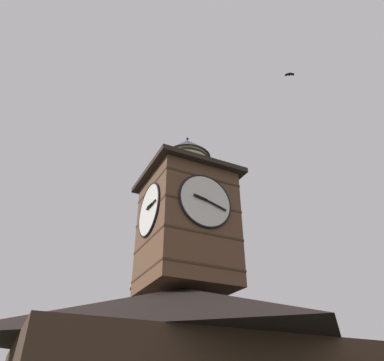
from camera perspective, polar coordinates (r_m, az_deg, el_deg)
The scene contains 4 objects.
clock_tower at distance 17.82m, azimuth -0.89°, elevation -5.92°, with size 4.55×4.55×8.57m.
pine_tree_behind at distance 22.02m, azimuth -5.79°, elevation -21.03°, with size 5.34×5.34×14.49m.
moon at distance 52.99m, azimuth 2.63°, elevation -23.62°, with size 1.48×1.48×1.48m.
flying_bird_high at distance 24.61m, azimuth 15.09°, elevation 15.84°, with size 0.57×0.46×0.14m.
Camera 1 is at (5.49, 13.43, 2.15)m, focal length 33.89 mm.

